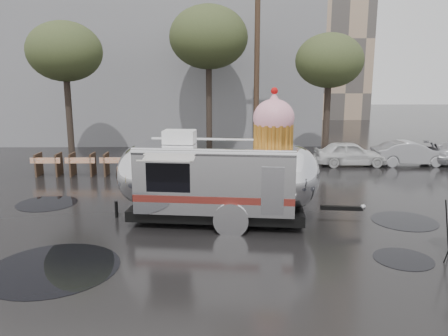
{
  "coord_description": "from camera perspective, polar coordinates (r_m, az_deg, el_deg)",
  "views": [
    {
      "loc": [
        0.42,
        -9.11,
        4.32
      ],
      "look_at": [
        0.63,
        3.65,
        1.64
      ],
      "focal_mm": 35.0,
      "sensor_mm": 36.0,
      "label": 1
    }
  ],
  "objects": [
    {
      "name": "tree_mid",
      "position": [
        24.2,
        -2.03,
        16.63
      ],
      "size": [
        4.2,
        4.2,
        8.03
      ],
      "color": "#382D26",
      "rests_on": "ground"
    },
    {
      "name": "puddles",
      "position": [
        12.41,
        -7.37,
        -8.61
      ],
      "size": [
        13.63,
        7.81,
        0.01
      ],
      "color": "black",
      "rests_on": "ground"
    },
    {
      "name": "ground",
      "position": [
        10.09,
        -3.33,
        -13.53
      ],
      "size": [
        120.0,
        120.0,
        0.0
      ],
      "primitive_type": "plane",
      "color": "black",
      "rests_on": "ground"
    },
    {
      "name": "utility_pole",
      "position": [
        23.2,
        4.3,
        12.56
      ],
      "size": [
        1.6,
        0.28,
        9.0
      ],
      "color": "#473323",
      "rests_on": "ground"
    },
    {
      "name": "barricade_row",
      "position": [
        20.34,
        -18.0,
        0.5
      ],
      "size": [
        4.3,
        0.8,
        1.0
      ],
      "color": "#473323",
      "rests_on": "ground"
    },
    {
      "name": "parked_cars",
      "position": [
        24.24,
        27.03,
        2.01
      ],
      "size": [
        13.2,
        1.9,
        1.5
      ],
      "color": "silver",
      "rests_on": "ground"
    },
    {
      "name": "tree_right",
      "position": [
        22.81,
        13.58,
        13.38
      ],
      "size": [
        3.36,
        3.36,
        6.42
      ],
      "color": "#382D26",
      "rests_on": "ground"
    },
    {
      "name": "airstream_trailer",
      "position": [
        13.06,
        -0.46,
        -0.89
      ],
      "size": [
        7.6,
        3.15,
        4.11
      ],
      "rotation": [
        0.0,
        0.0,
        -0.12
      ],
      "color": "silver",
      "rests_on": "ground"
    },
    {
      "name": "tree_left",
      "position": [
        23.35,
        -20.1,
        14.01
      ],
      "size": [
        3.64,
        3.64,
        6.95
      ],
      "color": "#382D26",
      "rests_on": "ground"
    },
    {
      "name": "grey_building",
      "position": [
        33.47,
        -8.86,
        15.45
      ],
      "size": [
        22.0,
        12.0,
        13.0
      ],
      "primitive_type": "cube",
      "color": "slate",
      "rests_on": "ground"
    }
  ]
}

